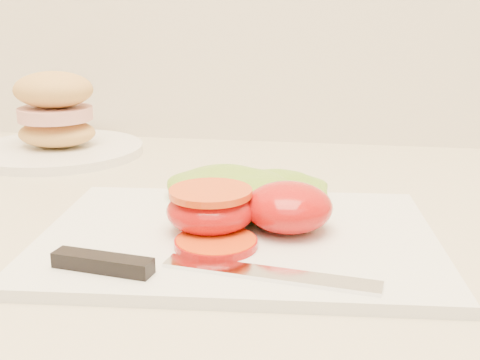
# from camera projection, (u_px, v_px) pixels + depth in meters

# --- Properties ---
(cutting_board) EXTENTS (0.36, 0.27, 0.01)m
(cutting_board) POSITION_uv_depth(u_px,v_px,m) (238.00, 238.00, 0.53)
(cutting_board) COLOR silver
(cutting_board) RESTS_ON counter
(tomato_half_dome) EXTENTS (0.08, 0.08, 0.04)m
(tomato_half_dome) POSITION_uv_depth(u_px,v_px,m) (288.00, 207.00, 0.53)
(tomato_half_dome) COLOR red
(tomato_half_dome) RESTS_ON cutting_board
(tomato_half_cut) EXTENTS (0.08, 0.08, 0.04)m
(tomato_half_cut) POSITION_uv_depth(u_px,v_px,m) (211.00, 208.00, 0.52)
(tomato_half_cut) COLOR red
(tomato_half_cut) RESTS_ON cutting_board
(tomato_slice_0) EXTENTS (0.07, 0.07, 0.01)m
(tomato_slice_0) POSITION_uv_depth(u_px,v_px,m) (216.00, 243.00, 0.50)
(tomato_slice_0) COLOR #CD4F18
(tomato_slice_0) RESTS_ON cutting_board
(lettuce_leaf_0) EXTENTS (0.18, 0.16, 0.03)m
(lettuce_leaf_0) POSITION_uv_depth(u_px,v_px,m) (230.00, 192.00, 0.59)
(lettuce_leaf_0) COLOR #90BC31
(lettuce_leaf_0) RESTS_ON cutting_board
(lettuce_leaf_1) EXTENTS (0.15, 0.13, 0.03)m
(lettuce_leaf_1) POSITION_uv_depth(u_px,v_px,m) (273.00, 193.00, 0.59)
(lettuce_leaf_1) COLOR #90BC31
(lettuce_leaf_1) RESTS_ON cutting_board
(knife) EXTENTS (0.25, 0.05, 0.01)m
(knife) POSITION_uv_depth(u_px,v_px,m) (167.00, 267.00, 0.45)
(knife) COLOR silver
(knife) RESTS_ON cutting_board
(sandwich_plate) EXTENTS (0.23, 0.23, 0.11)m
(sandwich_plate) POSITION_uv_depth(u_px,v_px,m) (56.00, 125.00, 0.83)
(sandwich_plate) COLOR white
(sandwich_plate) RESTS_ON counter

